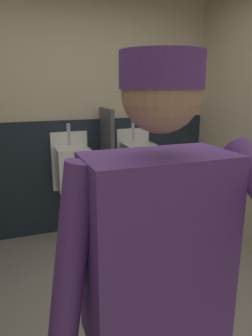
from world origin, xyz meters
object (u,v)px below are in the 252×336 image
Objects in this scene: person at (157,284)px; soap_dispenser at (146,102)px; urinal_middle at (136,162)px; urinal_left at (72,168)px.

person is 9.64× the size of soap_dispenser.
person reaches higher than soap_dispenser.
soap_dispenser reaches higher than urinal_middle.
urinal_left is 1.00× the size of urinal_middle.
person is at bearing -111.32° from urinal_middle.
urinal_middle is 2.71m from person.
urinal_middle is (0.75, 0.00, 0.00)m from urinal_left.
urinal_left is 1.14m from soap_dispenser.
urinal_left is 0.75m from urinal_middle.
urinal_left and urinal_middle have the same top height.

